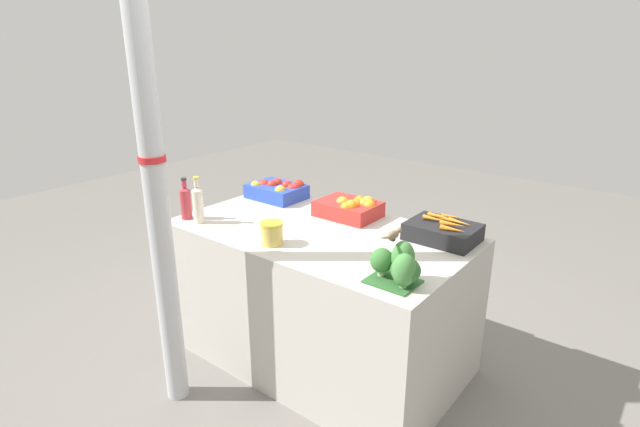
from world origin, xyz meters
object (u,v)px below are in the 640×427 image
orange_crate (351,208)px  pickle_jar (272,233)px  broccoli_pile (399,266)px  juice_bottle_ruby (186,202)px  support_pole (155,183)px  apple_crate (278,190)px  carrot_crate (443,231)px  juice_bottle_cloudy (198,204)px  sparrow_bird (393,235)px

orange_crate → pickle_jar: (-0.08, -0.61, 0.00)m
broccoli_pile → pickle_jar: bearing=-178.8°
juice_bottle_ruby → support_pole: bearing=-50.1°
orange_crate → broccoli_pile: size_ratio=1.45×
apple_crate → carrot_crate: bearing=-0.1°
apple_crate → pickle_jar: 0.80m
broccoli_pile → juice_bottle_ruby: bearing=-178.2°
broccoli_pile → pickle_jar: size_ratio=2.05×
carrot_crate → juice_bottle_cloudy: bearing=-153.0°
orange_crate → pickle_jar: 0.61m
juice_bottle_cloudy → pickle_jar: (0.56, 0.03, -0.06)m
juice_bottle_cloudy → pickle_jar: bearing=2.9°
broccoli_pile → sparrow_bird: (-0.04, 0.01, 0.13)m
broccoli_pile → juice_bottle_ruby: 1.43m
apple_crate → orange_crate: size_ratio=1.00×
juice_bottle_ruby → broccoli_pile: bearing=1.8°
carrot_crate → juice_bottle_ruby: 1.50m
support_pole → pickle_jar: bearing=54.5°
support_pole → carrot_crate: size_ratio=6.68×
carrot_crate → orange_crate: bearing=179.9°
pickle_jar → apple_crate: bearing=130.4°
broccoli_pile → juice_bottle_ruby: (-1.43, -0.04, 0.02)m
support_pole → sparrow_bird: bearing=24.9°
juice_bottle_cloudy → sparrow_bird: 1.27m
carrot_crate → juice_bottle_ruby: juice_bottle_ruby is taller
carrot_crate → sparrow_bird: (0.02, -0.58, 0.17)m
support_pole → pickle_jar: (0.32, 0.45, -0.32)m
orange_crate → carrot_crate: 0.60m
juice_bottle_cloudy → pickle_jar: juice_bottle_cloudy is taller
carrot_crate → juice_bottle_ruby: bearing=-155.0°
orange_crate → sparrow_bird: bearing=-42.8°
broccoli_pile → carrot_crate: bearing=96.5°
orange_crate → juice_bottle_ruby: bearing=-140.0°
support_pole → apple_crate: support_pole is taller
orange_crate → pickle_jar: bearing=-97.8°
carrot_crate → broccoli_pile: broccoli_pile is taller
juice_bottle_ruby → carrot_crate: bearing=25.0°
broccoli_pile → pickle_jar: 0.75m
support_pole → orange_crate: (0.40, 1.06, -0.32)m
apple_crate → sparrow_bird: (1.22, -0.58, 0.16)m
pickle_jar → juice_bottle_ruby: bearing=-177.6°
juice_bottle_ruby → sparrow_bird: (1.38, 0.06, 0.11)m
juice_bottle_ruby → pickle_jar: 0.68m
apple_crate → orange_crate: 0.60m
apple_crate → juice_bottle_ruby: juice_bottle_ruby is taller
support_pole → broccoli_pile: 1.20m
pickle_jar → juice_bottle_cloudy: bearing=-177.1°
juice_bottle_ruby → juice_bottle_cloudy: juice_bottle_cloudy is taller
broccoli_pile → juice_bottle_cloudy: (-1.31, -0.04, 0.03)m
juice_bottle_cloudy → sparrow_bird: size_ratio=2.05×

